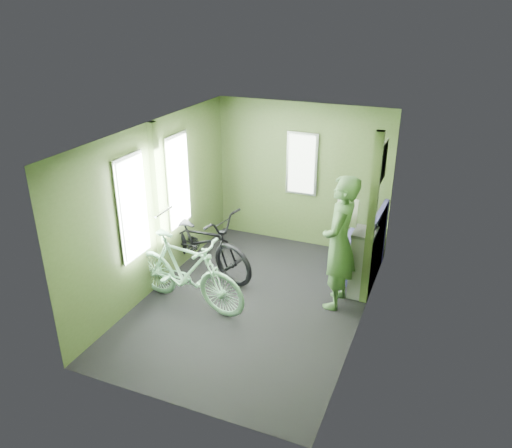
{
  "coord_description": "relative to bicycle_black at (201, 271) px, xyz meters",
  "views": [
    {
      "loc": [
        2.18,
        -5.2,
        3.65
      ],
      "look_at": [
        0.0,
        0.1,
        1.1
      ],
      "focal_mm": 35.0,
      "sensor_mm": 36.0,
      "label": 1
    }
  ],
  "objects": [
    {
      "name": "passenger",
      "position": [
        2.05,
        -0.09,
        0.89
      ],
      "size": [
        0.44,
        0.67,
        1.78
      ],
      "rotation": [
        0.0,
        0.0,
        -1.59
      ],
      "color": "#395C32",
      "rests_on": "ground"
    },
    {
      "name": "bicycle_mint",
      "position": [
        0.28,
        -0.89,
        0.0
      ],
      "size": [
        1.8,
        0.84,
        1.09
      ],
      "primitive_type": "imported",
      "rotation": [
        0.0,
        -0.1,
        1.43
      ],
      "color": "#83C69B",
      "rests_on": "ground"
    },
    {
      "name": "bench_seat",
      "position": [
        2.19,
        0.86,
        0.3
      ],
      "size": [
        0.57,
        0.98,
        1.02
      ],
      "rotation": [
        0.0,
        0.0,
        -0.03
      ],
      "color": "navy",
      "rests_on": "ground"
    },
    {
      "name": "room",
      "position": [
        1.0,
        -0.45,
        1.44
      ],
      "size": [
        4.0,
        4.02,
        2.31
      ],
      "color": "black",
      "rests_on": "ground"
    },
    {
      "name": "waste_box",
      "position": [
        2.3,
        0.27,
        0.47
      ],
      "size": [
        0.28,
        0.39,
        0.94
      ],
      "primitive_type": "cube",
      "color": "gray",
      "rests_on": "ground"
    },
    {
      "name": "bicycle_black",
      "position": [
        0.0,
        0.0,
        0.0
      ],
      "size": [
        2.12,
        1.37,
        1.1
      ],
      "primitive_type": "imported",
      "rotation": [
        0.0,
        -0.1,
        1.25
      ],
      "color": "black",
      "rests_on": "ground"
    }
  ]
}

